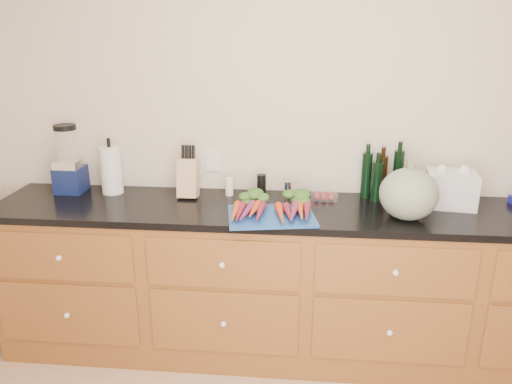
# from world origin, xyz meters

# --- Properties ---
(wall_back) EXTENTS (4.10, 0.05, 2.60)m
(wall_back) POSITION_xyz_m (0.00, 1.62, 1.30)
(wall_back) COLOR beige
(wall_back) RESTS_ON ground
(cabinets) EXTENTS (3.60, 0.64, 0.90)m
(cabinets) POSITION_xyz_m (0.00, 1.30, 0.45)
(cabinets) COLOR brown
(cabinets) RESTS_ON ground
(countertop) EXTENTS (3.64, 0.62, 0.04)m
(countertop) POSITION_xyz_m (0.00, 1.30, 0.92)
(countertop) COLOR black
(countertop) RESTS_ON cabinets
(cutting_board) EXTENTS (0.51, 0.42, 0.01)m
(cutting_board) POSITION_xyz_m (-0.20, 1.14, 0.95)
(cutting_board) COLOR #1D4C9E
(cutting_board) RESTS_ON countertop
(carrots) EXTENTS (0.47, 0.35, 0.07)m
(carrots) POSITION_xyz_m (-0.20, 1.19, 0.98)
(carrots) COLOR #D04518
(carrots) RESTS_ON cutting_board
(squash) EXTENTS (0.31, 0.31, 0.28)m
(squash) POSITION_xyz_m (0.52, 1.19, 1.08)
(squash) COLOR slate
(squash) RESTS_ON countertop
(blender_appliance) EXTENTS (0.17, 0.17, 0.42)m
(blender_appliance) POSITION_xyz_m (-1.47, 1.46, 1.12)
(blender_appliance) COLOR #101B4E
(blender_appliance) RESTS_ON countertop
(paper_towel) EXTENTS (0.13, 0.13, 0.29)m
(paper_towel) POSITION_xyz_m (-1.20, 1.46, 1.08)
(paper_towel) COLOR silver
(paper_towel) RESTS_ON countertop
(knife_block) EXTENTS (0.12, 0.12, 0.23)m
(knife_block) POSITION_xyz_m (-0.72, 1.44, 1.06)
(knife_block) COLOR tan
(knife_block) RESTS_ON countertop
(grinder_salt) EXTENTS (0.05, 0.05, 0.11)m
(grinder_salt) POSITION_xyz_m (-0.48, 1.48, 1.00)
(grinder_salt) COLOR white
(grinder_salt) RESTS_ON countertop
(grinder_pepper) EXTENTS (0.05, 0.05, 0.14)m
(grinder_pepper) POSITION_xyz_m (-0.28, 1.48, 1.01)
(grinder_pepper) COLOR black
(grinder_pepper) RESTS_ON countertop
(canister_chrome) EXTENTS (0.04, 0.04, 0.10)m
(canister_chrome) POSITION_xyz_m (-0.13, 1.48, 0.99)
(canister_chrome) COLOR silver
(canister_chrome) RESTS_ON countertop
(tomato_box) EXTENTS (0.16, 0.13, 0.07)m
(tomato_box) POSITION_xyz_m (0.09, 1.47, 0.98)
(tomato_box) COLOR white
(tomato_box) RESTS_ON countertop
(bottles) EXTENTS (0.24, 0.12, 0.29)m
(bottles) POSITION_xyz_m (0.42, 1.51, 1.07)
(bottles) COLOR black
(bottles) RESTS_ON countertop
(grocery_bag) EXTENTS (0.30, 0.25, 0.20)m
(grocery_bag) POSITION_xyz_m (0.80, 1.42, 1.04)
(grocery_bag) COLOR white
(grocery_bag) RESTS_ON countertop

